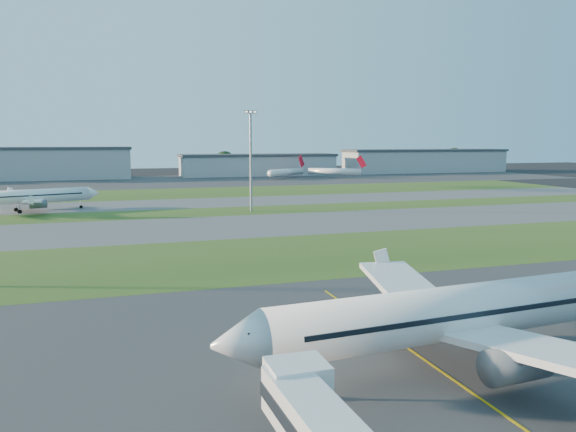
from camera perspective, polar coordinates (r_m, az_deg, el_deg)
name	(u,v)px	position (r m, az deg, el deg)	size (l,w,h in m)	color
ground	(416,408)	(41.57, 12.91, -18.51)	(700.00, 700.00, 0.00)	black
apron_near	(416,408)	(41.57, 12.91, -18.50)	(300.00, 70.00, 0.01)	#333335
grass_strip_a	(244,258)	(88.07, -4.50, -4.28)	(300.00, 34.00, 0.01)	#2F4D19
taxiway_a	(208,227)	(119.94, -8.08, -1.13)	(300.00, 32.00, 0.01)	#515154
grass_strip_b	(192,213)	(144.43, -9.73, 0.32)	(300.00, 18.00, 0.01)	#2F4D19
taxiway_b	(181,204)	(166.10, -10.78, 1.25)	(300.00, 26.00, 0.01)	#515154
grass_strip_c	(170,193)	(198.74, -11.92, 2.25)	(300.00, 40.00, 0.01)	#2F4D19
apron_far	(156,182)	(258.33, -13.26, 3.43)	(400.00, 80.00, 0.01)	#333335
yellow_line	(478,398)	(44.12, 18.78, -17.13)	(0.25, 60.00, 0.02)	gold
airliner_parked	(465,313)	(47.59, 17.58, -9.33)	(41.83, 35.39, 13.05)	white
airliner_taxiing	(30,197)	(158.52, -24.76, 1.78)	(34.27, 28.88, 11.04)	white
mini_jet_near	(286,172)	(269.50, -0.16, 4.50)	(23.84, 18.67, 9.48)	white
mini_jet_far	(335,171)	(275.74, 4.80, 4.54)	(25.19, 16.60, 9.48)	white
light_mast_centre	(251,154)	(144.16, -3.81, 6.31)	(3.20, 0.70, 25.80)	gray
hangar_west	(53,163)	(288.29, -22.76, 4.98)	(71.40, 23.00, 15.20)	#989B9F
hangar_east	(258,165)	(296.70, -3.06, 5.23)	(81.60, 23.00, 11.20)	#989B9F
hangar_far_east	(425,161)	(335.98, 13.76, 5.48)	(96.90, 23.00, 13.20)	#989B9F
tree_mid_west	(109,165)	(298.22, -17.76, 4.93)	(9.90, 9.90, 10.80)	black
tree_mid_east	(225,162)	(306.97, -6.45, 5.50)	(11.55, 11.55, 12.60)	black
tree_east	(353,162)	(327.99, 6.65, 5.52)	(10.45, 10.45, 11.40)	black
tree_far_east	(454,158)	(365.60, 16.50, 5.68)	(12.65, 12.65, 13.80)	black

